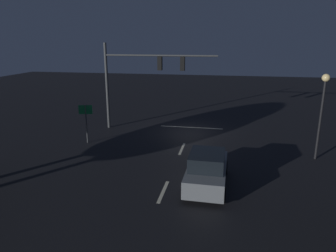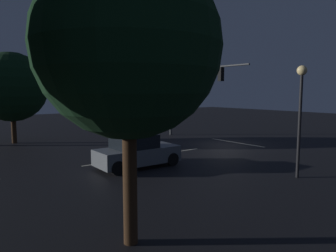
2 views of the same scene
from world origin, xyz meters
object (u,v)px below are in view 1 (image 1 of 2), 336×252
Objects in this scene: traffic_signal_assembly at (141,72)px; route_sign at (86,115)px; car_approaching at (207,170)px; street_lamp_left_kerb at (323,101)px.

route_sign is at bearing 54.81° from traffic_signal_assembly.
car_approaching is at bearing 122.48° from traffic_signal_assembly.
street_lamp_left_kerb is 14.65m from route_sign.
route_sign is (2.79, 3.95, -2.57)m from traffic_signal_assembly.
car_approaching is at bearing 149.60° from route_sign.
car_approaching is 0.88× the size of street_lamp_left_kerb.
route_sign reaches higher than car_approaching.
street_lamp_left_kerb is (-11.77, 4.24, -0.98)m from traffic_signal_assembly.
traffic_signal_assembly is 3.22× the size of route_sign.
traffic_signal_assembly reaches higher than street_lamp_left_kerb.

